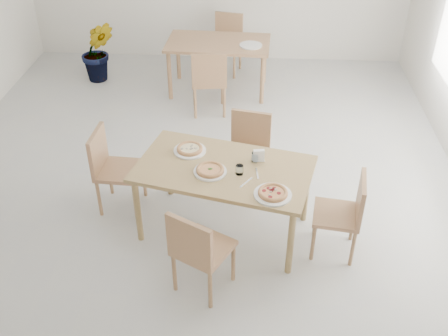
# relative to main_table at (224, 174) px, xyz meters

# --- Properties ---
(main_table) EXTENTS (1.77, 1.26, 0.75)m
(main_table) POSITION_rel_main_table_xyz_m (0.00, 0.00, 0.00)
(main_table) COLOR #A58B54
(main_table) RESTS_ON ground
(chair_south) EXTENTS (0.58, 0.58, 0.87)m
(chair_south) POSITION_rel_main_table_xyz_m (-0.16, -0.82, -0.17)
(chair_south) COLOR tan
(chair_south) RESTS_ON ground
(chair_north) EXTENTS (0.51, 0.51, 0.87)m
(chair_north) POSITION_rel_main_table_xyz_m (0.21, 0.75, -0.17)
(chair_north) COLOR tan
(chair_north) RESTS_ON ground
(chair_west) EXTENTS (0.46, 0.46, 0.88)m
(chair_west) POSITION_rel_main_table_xyz_m (-1.17, 0.31, -0.16)
(chair_west) COLOR tan
(chair_west) RESTS_ON ground
(chair_east) EXTENTS (0.47, 0.47, 0.84)m
(chair_east) POSITION_rel_main_table_xyz_m (1.12, -0.23, -0.19)
(chair_east) COLOR tan
(chair_east) RESTS_ON ground
(plate_margherita) EXTENTS (0.30, 0.30, 0.02)m
(plate_margherita) POSITION_rel_main_table_xyz_m (-0.12, -0.09, 0.09)
(plate_margherita) COLOR white
(plate_margherita) RESTS_ON main_table
(plate_mushroom) EXTENTS (0.31, 0.31, 0.02)m
(plate_mushroom) POSITION_rel_main_table_xyz_m (-0.35, 0.25, 0.09)
(plate_mushroom) COLOR white
(plate_mushroom) RESTS_ON main_table
(plate_pepperoni) EXTENTS (0.33, 0.33, 0.02)m
(plate_pepperoni) POSITION_rel_main_table_xyz_m (0.44, -0.39, 0.09)
(plate_pepperoni) COLOR white
(plate_pepperoni) RESTS_ON main_table
(pizza_margherita) EXTENTS (0.32, 0.32, 0.03)m
(pizza_margherita) POSITION_rel_main_table_xyz_m (-0.12, -0.09, 0.11)
(pizza_margherita) COLOR #EFB170
(pizza_margherita) RESTS_ON plate_margherita
(pizza_mushroom) EXTENTS (0.28, 0.28, 0.03)m
(pizza_mushroom) POSITION_rel_main_table_xyz_m (-0.35, 0.25, 0.11)
(pizza_mushroom) COLOR #EFB170
(pizza_mushroom) RESTS_ON plate_mushroom
(pizza_pepperoni) EXTENTS (0.31, 0.31, 0.03)m
(pizza_pepperoni) POSITION_rel_main_table_xyz_m (0.44, -0.39, 0.11)
(pizza_pepperoni) COLOR #EFB170
(pizza_pepperoni) RESTS_ON plate_pepperoni
(tumbler_a) EXTENTS (0.07, 0.07, 0.09)m
(tumbler_a) POSITION_rel_main_table_xyz_m (0.15, -0.09, 0.12)
(tumbler_a) COLOR white
(tumbler_a) RESTS_ON main_table
(tumbler_b) EXTENTS (0.07, 0.07, 0.09)m
(tumbler_b) POSITION_rel_main_table_xyz_m (0.28, 0.12, 0.12)
(tumbler_b) COLOR white
(tumbler_b) RESTS_ON main_table
(napkin_holder) EXTENTS (0.12, 0.07, 0.13)m
(napkin_holder) POSITION_rel_main_table_xyz_m (0.32, 0.12, 0.14)
(napkin_holder) COLOR silver
(napkin_holder) RESTS_ON main_table
(fork_a) EXTENTS (0.11, 0.16, 0.01)m
(fork_a) POSITION_rel_main_table_xyz_m (0.21, -0.23, 0.08)
(fork_a) COLOR silver
(fork_a) RESTS_ON main_table
(fork_b) EXTENTS (0.04, 0.17, 0.01)m
(fork_b) POSITION_rel_main_table_xyz_m (0.31, -0.08, 0.08)
(fork_b) COLOR silver
(fork_b) RESTS_ON main_table
(second_table) EXTENTS (1.48, 0.88, 0.75)m
(second_table) POSITION_rel_main_table_xyz_m (-0.29, 3.08, -0.01)
(second_table) COLOR tan
(second_table) RESTS_ON ground
(chair_back_s) EXTENTS (0.51, 0.51, 0.92)m
(chair_back_s) POSITION_rel_main_table_xyz_m (-0.36, 2.35, -0.14)
(chair_back_s) COLOR tan
(chair_back_s) RESTS_ON ground
(chair_back_n) EXTENTS (0.52, 0.52, 0.89)m
(chair_back_n) POSITION_rel_main_table_xyz_m (-0.21, 3.81, -0.16)
(chair_back_n) COLOR tan
(chair_back_n) RESTS_ON ground
(plate_empty) EXTENTS (0.31, 0.31, 0.02)m
(plate_empty) POSITION_rel_main_table_xyz_m (0.17, 2.96, 0.09)
(plate_empty) COLOR white
(plate_empty) RESTS_ON second_table
(potted_plant) EXTENTS (0.60, 0.53, 0.92)m
(potted_plant) POSITION_rel_main_table_xyz_m (-2.11, 3.32, -0.21)
(potted_plant) COLOR #1F691F
(potted_plant) RESTS_ON ground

